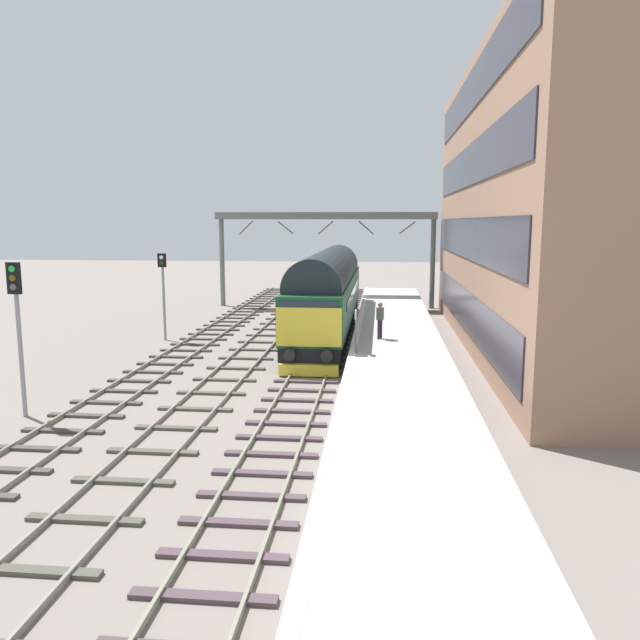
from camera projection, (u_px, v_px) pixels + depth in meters
name	position (u px, v px, depth m)	size (l,w,h in m)	color
ground_plane	(316.00, 361.00, 27.80)	(140.00, 140.00, 0.00)	slate
track_main	(316.00, 360.00, 27.79)	(2.50, 60.00, 0.15)	gray
track_adjacent_west	(246.00, 358.00, 28.10)	(2.50, 60.00, 0.15)	slate
track_adjacent_far_west	(176.00, 357.00, 28.42)	(2.50, 60.00, 0.15)	slate
station_platform	(397.00, 352.00, 27.37)	(4.00, 44.00, 1.01)	#B1A8AA
station_building	(525.00, 205.00, 29.75)	(5.40, 28.24, 13.92)	#987159
diesel_locomotive	(328.00, 291.00, 33.33)	(2.74, 18.12, 4.68)	black
signal_post_near	(18.00, 319.00, 19.39)	(0.44, 0.22, 4.95)	gray
signal_post_mid	(163.00, 287.00, 32.30)	(0.44, 0.22, 4.57)	gray
platform_number_sign	(356.00, 324.00, 24.58)	(0.10, 0.44, 1.72)	slate
waiting_passenger	(380.00, 317.00, 27.59)	(0.45, 0.47, 1.64)	#352436
overhead_footbridge	(326.00, 220.00, 44.53)	(15.78, 2.00, 6.86)	slate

